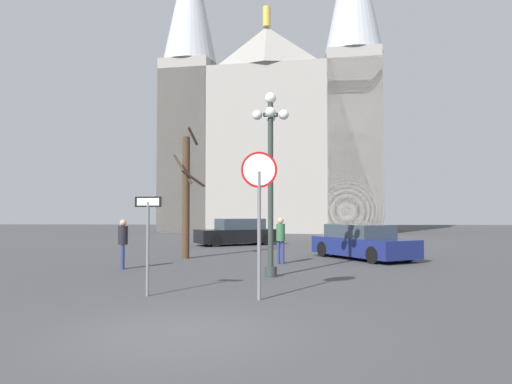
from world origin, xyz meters
TOP-DOWN VIEW (x-y plane):
  - ground_plane at (0.00, 0.00)m, footprint 120.00×120.00m
  - cathedral at (1.23, 37.69)m, footprint 21.25×13.25m
  - stop_sign at (1.16, 2.88)m, footprint 0.80×0.09m
  - one_way_arrow_sign at (-1.40, 3.26)m, footprint 0.64×0.14m
  - street_lamp at (1.37, 6.54)m, footprint 1.09×1.09m
  - bare_tree at (-2.15, 11.80)m, footprint 1.30×1.04m
  - parked_car_near_black at (-0.66, 19.53)m, footprint 4.83×3.65m
  - parked_car_far_navy at (5.02, 11.94)m, footprint 3.92×4.90m
  - pedestrian_walking at (-3.59, 8.21)m, footprint 0.32×0.32m
  - pedestrian_standing at (1.70, 10.00)m, footprint 0.32×0.32m

SIDE VIEW (x-z plane):
  - ground_plane at x=0.00m, z-range 0.00..0.00m
  - parked_car_far_navy at x=5.02m, z-range -0.04..1.35m
  - parked_car_near_black at x=-0.66m, z-range -0.05..1.45m
  - pedestrian_walking at x=-3.59m, z-range 0.17..1.82m
  - pedestrian_standing at x=1.70m, z-range 0.18..1.87m
  - one_way_arrow_sign at x=-1.40m, z-range 0.30..2.57m
  - stop_sign at x=1.16m, z-range 0.66..3.89m
  - bare_tree at x=-2.15m, z-range -0.08..5.28m
  - street_lamp at x=1.37m, z-range 0.64..6.12m
  - cathedral at x=1.23m, z-range -4.88..24.53m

